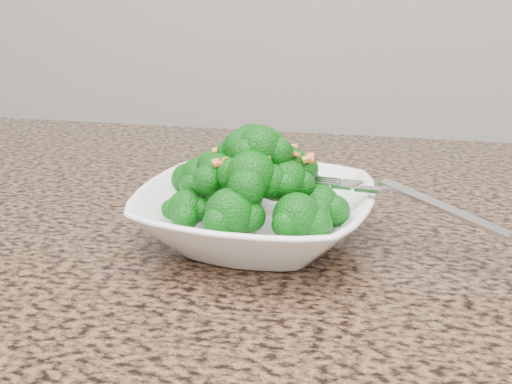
# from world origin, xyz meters

# --- Properties ---
(granite_counter) EXTENTS (1.64, 1.04, 0.03)m
(granite_counter) POSITION_xyz_m (0.00, 0.30, 0.89)
(granite_counter) COLOR brown
(granite_counter) RESTS_ON cabinet
(bowl) EXTENTS (0.23, 0.23, 0.05)m
(bowl) POSITION_xyz_m (0.10, 0.38, 0.93)
(bowl) COLOR white
(bowl) RESTS_ON granite_counter
(broccoli_pile) EXTENTS (0.19, 0.19, 0.08)m
(broccoli_pile) POSITION_xyz_m (0.10, 0.38, 0.99)
(broccoli_pile) COLOR #0B630D
(broccoli_pile) RESTS_ON bowl
(garlic_topping) EXTENTS (0.11, 0.11, 0.01)m
(garlic_topping) POSITION_xyz_m (0.10, 0.38, 1.03)
(garlic_topping) COLOR orange
(garlic_topping) RESTS_ON broccoli_pile
(fork) EXTENTS (0.19, 0.11, 0.01)m
(fork) POSITION_xyz_m (0.21, 0.38, 0.96)
(fork) COLOR silver
(fork) RESTS_ON bowl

